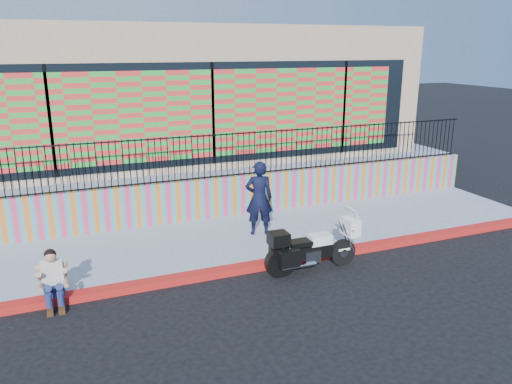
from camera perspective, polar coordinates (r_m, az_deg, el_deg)
ground at (r=11.07m, az=1.77°, el=-8.51°), size 90.00×90.00×0.00m
red_curb at (r=11.04m, az=1.77°, el=-8.16°), size 16.00×0.30×0.15m
sidewalk at (r=12.45m, az=-1.27°, el=-5.24°), size 16.00×3.00×0.15m
mural_wall at (r=13.67m, az=-3.65°, el=-0.51°), size 16.00×0.20×1.10m
metal_fence at (r=13.39m, az=-3.74°, el=4.21°), size 15.80×0.04×1.20m
elevated_platform at (r=18.46m, az=-8.64°, el=3.52°), size 16.00×10.00×1.25m
storefront_building at (r=17.86m, az=-8.84°, el=11.61°), size 14.00×8.06×4.00m
police_motorcycle at (r=10.74m, az=6.29°, el=-6.25°), size 2.10×0.69×1.31m
police_officer at (r=12.21m, az=0.34°, el=-0.70°), size 0.77×0.61×1.85m
seated_man at (r=10.02m, az=-22.15°, el=-9.74°), size 0.54×0.71×1.06m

